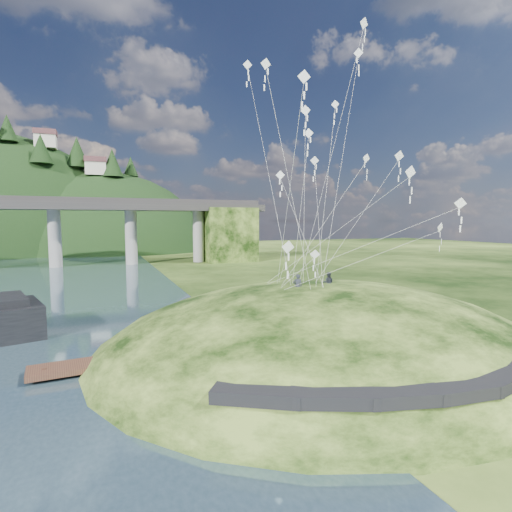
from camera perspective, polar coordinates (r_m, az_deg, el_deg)
name	(u,v)px	position (r m, az deg, el deg)	size (l,w,h in m)	color
ground	(233,371)	(27.37, -3.28, -16.11)	(320.00, 320.00, 0.00)	black
grass_hill	(322,367)	(32.77, 9.46, -15.33)	(36.00, 32.00, 13.00)	black
footpath	(438,378)	(22.58, 24.52, -15.59)	(22.29, 5.84, 0.83)	black
wooden_dock	(144,357)	(29.66, -15.75, -13.66)	(14.47, 3.61, 1.02)	#3E2419
kite_flyers	(317,273)	(31.31, 8.69, -2.39)	(3.92, 1.34, 1.87)	#262A33
kite_swarm	(336,137)	(32.72, 11.30, 16.36)	(13.64, 15.78, 20.78)	white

